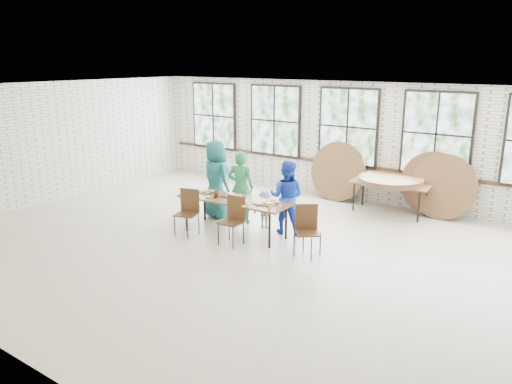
% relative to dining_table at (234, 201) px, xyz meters
% --- Properties ---
extents(room, '(12.00, 12.00, 12.00)m').
position_rel_dining_table_xyz_m(room, '(0.72, 3.79, 1.14)').
color(room, beige).
rests_on(room, ground).
extents(dining_table, '(2.44, 0.93, 0.74)m').
position_rel_dining_table_xyz_m(dining_table, '(0.00, 0.00, 0.00)').
color(dining_table, brown).
rests_on(dining_table, ground).
extents(chair_near_left, '(0.52, 0.51, 0.95)m').
position_rel_dining_table_xyz_m(chair_near_left, '(-0.75, -0.59, -0.13)').
color(chair_near_left, '#492E18').
rests_on(chair_near_left, ground).
extents(chair_near_right, '(0.44, 0.42, 0.95)m').
position_rel_dining_table_xyz_m(chair_near_right, '(0.35, -0.48, -0.13)').
color(chair_near_right, '#492E18').
rests_on(chair_near_right, ground).
extents(chair_spare, '(0.58, 0.58, 0.95)m').
position_rel_dining_table_xyz_m(chair_spare, '(1.82, -0.16, -0.13)').
color(chair_spare, '#492E18').
rests_on(chair_spare, ground).
extents(adult_teal, '(1.00, 0.81, 1.78)m').
position_rel_dining_table_xyz_m(adult_teal, '(-1.02, 0.65, 0.20)').
color(adult_teal, '#17585A').
rests_on(adult_teal, ground).
extents(adult_green, '(0.69, 0.58, 1.61)m').
position_rel_dining_table_xyz_m(adult_green, '(-0.32, 0.65, 0.12)').
color(adult_green, '#217D47').
rests_on(adult_green, ground).
extents(toddler, '(0.59, 0.44, 0.82)m').
position_rel_dining_table_xyz_m(toddler, '(0.33, 0.65, -0.28)').
color(toddler, '#121C3A').
rests_on(toddler, ground).
extents(adult_blue, '(0.88, 0.77, 1.54)m').
position_rel_dining_table_xyz_m(adult_blue, '(0.87, 0.65, 0.08)').
color(adult_blue, blue).
rests_on(adult_blue, ground).
extents(storage_table, '(1.85, 0.88, 0.74)m').
position_rel_dining_table_xyz_m(storage_table, '(2.14, 3.19, -0.00)').
color(storage_table, brown).
rests_on(storage_table, ground).
extents(tabletop_clutter, '(2.06, 0.61, 0.11)m').
position_rel_dining_table_xyz_m(tabletop_clutter, '(0.09, -0.06, 0.08)').
color(tabletop_clutter, black).
rests_on(tabletop_clutter, dining_table).
extents(round_tops_stacked, '(1.50, 1.50, 0.13)m').
position_rel_dining_table_xyz_m(round_tops_stacked, '(2.14, 3.19, 0.12)').
color(round_tops_stacked, brown).
rests_on(round_tops_stacked, storage_table).
extents(round_tops_leaning, '(4.16, 0.43, 1.49)m').
position_rel_dining_table_xyz_m(round_tops_leaning, '(1.85, 3.58, 0.05)').
color(round_tops_leaning, brown).
rests_on(round_tops_leaning, ground).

